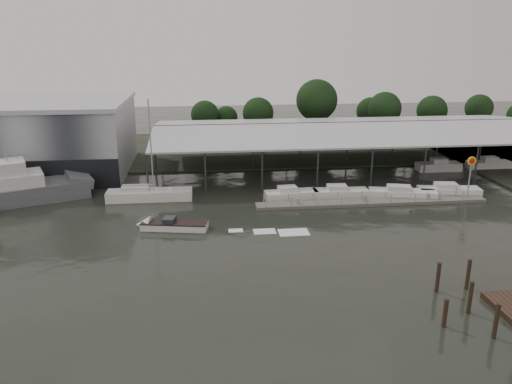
{
  "coord_description": "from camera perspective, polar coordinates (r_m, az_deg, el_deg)",
  "views": [
    {
      "loc": [
        -5.08,
        -44.8,
        19.4
      ],
      "look_at": [
        0.81,
        8.45,
        2.5
      ],
      "focal_mm": 35.0,
      "sensor_mm": 36.0,
      "label": 1
    }
  ],
  "objects": [
    {
      "name": "ground",
      "position": [
        49.08,
        0.14,
        -5.77
      ],
      "size": [
        200.0,
        200.0,
        0.0
      ],
      "primitive_type": "plane",
      "color": "black",
      "rests_on": "ground"
    },
    {
      "name": "covered_boat_shed",
      "position": [
        77.22,
        10.48,
        7.32
      ],
      "size": [
        58.24,
        24.0,
        6.96
      ],
      "color": "#BABDBF",
      "rests_on": "ground"
    },
    {
      "name": "land_strip_far",
      "position": [
        89.06,
        -2.91,
        4.97
      ],
      "size": [
        140.0,
        30.0,
        0.3
      ],
      "color": "#3B4030",
      "rests_on": "ground"
    },
    {
      "name": "speedboat_underway",
      "position": [
        53.07,
        -9.94,
        -3.76
      ],
      "size": [
        18.42,
        5.39,
        2.0
      ],
      "rotation": [
        0.0,
        0.0,
        2.95
      ],
      "color": "white",
      "rests_on": "ground"
    },
    {
      "name": "horizon_tree_line",
      "position": [
        97.46,
        10.77,
        9.35
      ],
      "size": [
        66.18,
        10.18,
        11.62
      ],
      "color": "black",
      "rests_on": "ground"
    },
    {
      "name": "moored_cruiser_3",
      "position": [
        67.42,
        21.14,
        0.11
      ],
      "size": [
        7.83,
        3.19,
        1.7
      ],
      "rotation": [
        0.0,
        0.0,
        -0.13
      ],
      "color": "white",
      "rests_on": "ground"
    },
    {
      "name": "white_sailboat",
      "position": [
        62.76,
        -12.21,
        -0.29
      ],
      "size": [
        10.38,
        2.67,
        12.51
      ],
      "rotation": [
        0.0,
        0.0,
        -0.01
      ],
      "color": "white",
      "rests_on": "ground"
    },
    {
      "name": "storage_warehouse",
      "position": [
        79.44,
        -23.1,
        5.88
      ],
      "size": [
        24.5,
        20.5,
        10.5
      ],
      "color": "#A8ACB3",
      "rests_on": "ground"
    },
    {
      "name": "floating_dock",
      "position": [
        61.44,
        13.1,
        -1.17
      ],
      "size": [
        28.0,
        2.0,
        1.4
      ],
      "color": "slate",
      "rests_on": "ground"
    },
    {
      "name": "moored_cruiser_2",
      "position": [
        64.47,
        16.33,
        -0.17
      ],
      "size": [
        8.4,
        4.1,
        1.7
      ],
      "rotation": [
        0.0,
        0.0,
        -0.24
      ],
      "color": "white",
      "rests_on": "ground"
    },
    {
      "name": "moored_cruiser_0",
      "position": [
        61.67,
        4.0,
        -0.27
      ],
      "size": [
        6.69,
        2.78,
        1.7
      ],
      "rotation": [
        0.0,
        0.0,
        0.09
      ],
      "color": "white",
      "rests_on": "ground"
    },
    {
      "name": "grey_trawler",
      "position": [
        66.79,
        -25.3,
        0.31
      ],
      "size": [
        16.95,
        10.86,
        8.84
      ],
      "rotation": [
        0.0,
        0.0,
        0.39
      ],
      "color": "slate",
      "rests_on": "ground"
    },
    {
      "name": "moored_cruiser_1",
      "position": [
        63.01,
        9.57,
        -0.09
      ],
      "size": [
        6.91,
        2.49,
        1.7
      ],
      "rotation": [
        0.0,
        0.0,
        -0.04
      ],
      "color": "white",
      "rests_on": "ground"
    },
    {
      "name": "shell_fuel_sign",
      "position": [
        65.35,
        23.33,
        2.36
      ],
      "size": [
        1.1,
        0.18,
        5.55
      ],
      "color": "#989B9D",
      "rests_on": "ground"
    },
    {
      "name": "mooring_pilings",
      "position": [
        39.77,
        23.34,
        -11.75
      ],
      "size": [
        4.66,
        8.87,
        3.16
      ],
      "color": "#38281C",
      "rests_on": "ground"
    }
  ]
}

